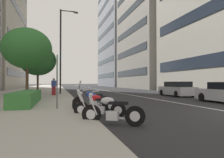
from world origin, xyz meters
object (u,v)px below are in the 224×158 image
car_mid_block_traffic (177,89)px  street_tree_by_lamp_post (27,49)px  motorcycle_under_tarp (95,104)px  motorcycle_nearest_camera (112,112)px  pedestrian_on_plaza (54,87)px  motorcycle_second_in_row (99,107)px  street_lamp_with_banners (63,45)px  motorcycle_far_end_row (92,100)px  parking_sign_by_curb (57,75)px  street_tree_near_plaza_corner (38,60)px

car_mid_block_traffic → street_tree_by_lamp_post: bearing=97.4°
motorcycle_under_tarp → motorcycle_nearest_camera: bearing=111.5°
pedestrian_on_plaza → motorcycle_second_in_row: bearing=32.7°
street_lamp_with_banners → motorcycle_under_tarp: bearing=-175.3°
motorcycle_under_tarp → motorcycle_far_end_row: 1.30m
motorcycle_far_end_row → parking_sign_by_curb: parking_sign_by_curb is taller
parking_sign_by_curb → pedestrian_on_plaza: bearing=1.9°
car_mid_block_traffic → pedestrian_on_plaza: 12.24m
street_lamp_with_banners → street_tree_near_plaza_corner: size_ratio=1.75×
motorcycle_nearest_camera → street_lamp_with_banners: 17.04m
motorcycle_under_tarp → parking_sign_by_curb: size_ratio=0.80×
motorcycle_second_in_row → car_mid_block_traffic: size_ratio=0.44×
street_tree_near_plaza_corner → street_tree_by_lamp_post: bearing=178.9°
motorcycle_under_tarp → motorcycle_far_end_row: size_ratio=0.95×
motorcycle_under_tarp → street_tree_by_lamp_post: street_tree_by_lamp_post is taller
pedestrian_on_plaza → motorcycle_under_tarp: bearing=33.9°
street_tree_near_plaza_corner → motorcycle_far_end_row: bearing=-163.3°
motorcycle_second_in_row → motorcycle_far_end_row: size_ratio=0.92×
motorcycle_nearest_camera → pedestrian_on_plaza: size_ratio=1.14×
motorcycle_under_tarp → motorcycle_far_end_row: motorcycle_far_end_row is taller
motorcycle_far_end_row → street_lamp_with_banners: street_lamp_with_banners is taller
motorcycle_under_tarp → pedestrian_on_plaza: (11.03, 2.01, 0.57)m
motorcycle_nearest_camera → motorcycle_far_end_row: size_ratio=0.88×
motorcycle_second_in_row → parking_sign_by_curb: (1.97, 1.60, 1.33)m
car_mid_block_traffic → street_tree_by_lamp_post: (-1.12, 13.87, 3.29)m
parking_sign_by_curb → street_lamp_with_banners: bearing=-2.5°
car_mid_block_traffic → street_lamp_with_banners: bearing=68.4°
street_tree_near_plaza_corner → pedestrian_on_plaza: bearing=-151.0°
motorcycle_nearest_camera → pedestrian_on_plaza: (13.74, 2.07, 0.57)m
motorcycle_nearest_camera → street_tree_near_plaza_corner: (16.92, 3.83, 3.40)m
street_tree_by_lamp_post → street_tree_near_plaza_corner: size_ratio=1.01×
car_mid_block_traffic → street_tree_near_plaza_corner: (5.74, 13.73, 3.12)m
parking_sign_by_curb → street_lamp_with_banners: (12.74, -0.55, 3.80)m
motorcycle_far_end_row → street_tree_near_plaza_corner: (12.92, 3.88, 3.38)m
street_tree_near_plaza_corner → motorcycle_under_tarp: bearing=-165.1°
car_mid_block_traffic → motorcycle_nearest_camera: bearing=141.3°
car_mid_block_traffic → street_lamp_with_banners: (5.02, 11.07, 4.85)m
motorcycle_far_end_row → street_tree_by_lamp_post: size_ratio=0.40×
parking_sign_by_curb → pedestrian_on_plaza: 10.31m
street_lamp_with_banners → motorcycle_far_end_row: bearing=-174.3°
car_mid_block_traffic → street_lamp_with_banners: 13.08m
motorcycle_nearest_camera → street_tree_near_plaza_corner: street_tree_near_plaza_corner is taller
motorcycle_far_end_row → street_tree_near_plaza_corner: 13.91m
car_mid_block_traffic → parking_sign_by_curb: 13.99m
motorcycle_second_in_row → street_tree_by_lamp_post: street_tree_by_lamp_post is taller
motorcycle_second_in_row → motorcycle_far_end_row: (2.51, -0.17, 0.04)m
motorcycle_far_end_row → street_lamp_with_banners: bearing=-71.1°
car_mid_block_traffic → street_tree_near_plaza_corner: size_ratio=0.84×
motorcycle_under_tarp → street_tree_by_lamp_post: 9.07m
street_tree_by_lamp_post → motorcycle_under_tarp: bearing=-152.1°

